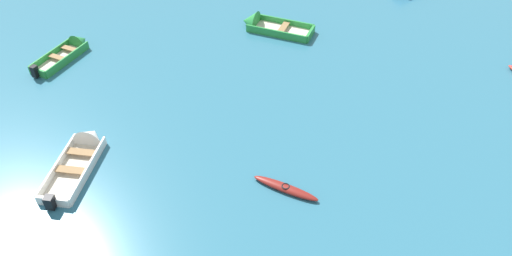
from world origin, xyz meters
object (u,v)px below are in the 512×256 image
object	(u,v)px
rowboat_green_near_left	(262,25)
rowboat_green_center	(70,50)
kayak_maroon_near_right	(286,188)
rowboat_white_far_right	(83,151)

from	to	relation	value
rowboat_green_near_left	rowboat_green_center	bearing A→B (deg)	-170.53
rowboat_green_near_left	kayak_maroon_near_right	xyz separation A→B (m)	(-0.37, -13.71, -0.08)
kayak_maroon_near_right	rowboat_white_far_right	xyz separation A→B (m)	(-8.86, 3.00, 0.07)
rowboat_green_near_left	rowboat_green_center	xyz separation A→B (m)	(-11.50, -1.92, 0.00)
rowboat_green_near_left	rowboat_white_far_right	xyz separation A→B (m)	(-9.23, -10.70, -0.01)
rowboat_white_far_right	kayak_maroon_near_right	bearing A→B (deg)	-18.74
rowboat_green_center	rowboat_green_near_left	bearing A→B (deg)	9.47
rowboat_white_far_right	rowboat_green_center	world-z (taller)	rowboat_white_far_right
rowboat_green_near_left	kayak_maroon_near_right	size ratio (longest dim) A/B	1.72
rowboat_green_center	kayak_maroon_near_right	bearing A→B (deg)	-46.66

